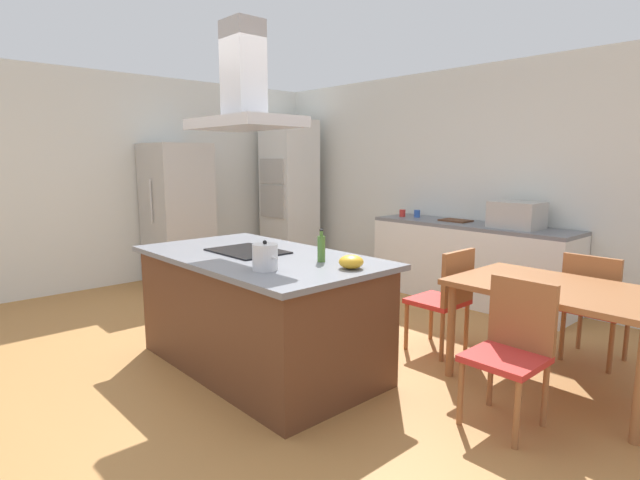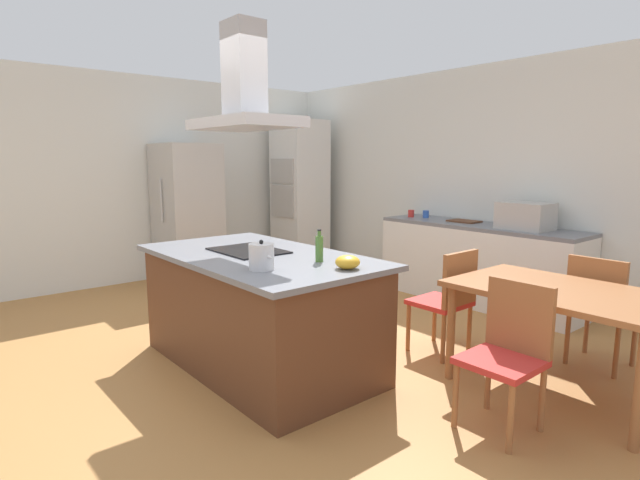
% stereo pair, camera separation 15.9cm
% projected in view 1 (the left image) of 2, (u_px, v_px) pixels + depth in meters
% --- Properties ---
extents(ground, '(16.00, 16.00, 0.00)m').
position_uv_depth(ground, '(384.00, 324.00, 4.97)').
color(ground, '#AD753D').
extents(wall_back, '(7.20, 0.10, 2.70)m').
position_uv_depth(wall_back, '(483.00, 182.00, 5.92)').
color(wall_back, silver).
rests_on(wall_back, ground).
extents(wall_left, '(0.10, 8.80, 2.70)m').
position_uv_depth(wall_left, '(172.00, 179.00, 6.94)').
color(wall_left, silver).
rests_on(wall_left, ground).
extents(kitchen_island, '(2.04, 1.14, 0.90)m').
position_uv_depth(kitchen_island, '(259.00, 311.00, 3.90)').
color(kitchen_island, '#59331E').
rests_on(kitchen_island, ground).
extents(cooktop, '(0.60, 0.44, 0.01)m').
position_uv_depth(cooktop, '(248.00, 251.00, 3.94)').
color(cooktop, black).
rests_on(cooktop, kitchen_island).
extents(tea_kettle, '(0.22, 0.17, 0.20)m').
position_uv_depth(tea_kettle, '(265.00, 257.00, 3.28)').
color(tea_kettle, silver).
rests_on(tea_kettle, kitchen_island).
extents(olive_oil_bottle, '(0.06, 0.06, 0.23)m').
position_uv_depth(olive_oil_bottle, '(321.00, 248.00, 3.54)').
color(olive_oil_bottle, '#47722D').
rests_on(olive_oil_bottle, kitchen_island).
extents(mixing_bowl, '(0.17, 0.17, 0.09)m').
position_uv_depth(mixing_bowl, '(351.00, 262.00, 3.33)').
color(mixing_bowl, gold).
rests_on(mixing_bowl, kitchen_island).
extents(back_counter, '(2.34, 0.62, 0.90)m').
position_uv_depth(back_counter, '(469.00, 262.00, 5.75)').
color(back_counter, silver).
rests_on(back_counter, ground).
extents(countertop_microwave, '(0.50, 0.38, 0.28)m').
position_uv_depth(countertop_microwave, '(517.00, 215.00, 5.27)').
color(countertop_microwave, '#B2AFAA').
rests_on(countertop_microwave, back_counter).
extents(coffee_mug_red, '(0.08, 0.08, 0.09)m').
position_uv_depth(coffee_mug_red, '(402.00, 213.00, 6.35)').
color(coffee_mug_red, red).
rests_on(coffee_mug_red, back_counter).
extents(coffee_mug_blue, '(0.08, 0.08, 0.09)m').
position_uv_depth(coffee_mug_blue, '(417.00, 214.00, 6.29)').
color(coffee_mug_blue, '#2D56B2').
rests_on(coffee_mug_blue, back_counter).
extents(cutting_board, '(0.34, 0.24, 0.02)m').
position_uv_depth(cutting_board, '(456.00, 220.00, 5.88)').
color(cutting_board, '#59331E').
rests_on(cutting_board, back_counter).
extents(wall_oven_stack, '(0.70, 0.66, 2.20)m').
position_uv_depth(wall_oven_stack, '(289.00, 193.00, 7.68)').
color(wall_oven_stack, silver).
rests_on(wall_oven_stack, ground).
extents(refrigerator, '(0.80, 0.73, 1.82)m').
position_uv_depth(refrigerator, '(177.00, 214.00, 6.56)').
color(refrigerator, '#B2AFAA').
rests_on(refrigerator, ground).
extents(dining_table, '(1.40, 0.90, 0.75)m').
position_uv_depth(dining_table, '(560.00, 298.00, 3.48)').
color(dining_table, '#995B33').
rests_on(dining_table, ground).
extents(chair_at_left_end, '(0.42, 0.42, 0.89)m').
position_uv_depth(chair_at_left_end, '(446.00, 294.00, 4.17)').
color(chair_at_left_end, red).
rests_on(chair_at_left_end, ground).
extents(chair_facing_island, '(0.42, 0.42, 0.89)m').
position_uv_depth(chair_facing_island, '(512.00, 343.00, 3.06)').
color(chair_facing_island, red).
rests_on(chair_facing_island, ground).
extents(chair_facing_back_wall, '(0.42, 0.42, 0.89)m').
position_uv_depth(chair_facing_back_wall, '(594.00, 302.00, 3.95)').
color(chair_facing_back_wall, red).
rests_on(chair_facing_back_wall, ground).
extents(range_hood, '(0.90, 0.55, 0.78)m').
position_uv_depth(range_hood, '(244.00, 94.00, 3.75)').
color(range_hood, '#ADADB2').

